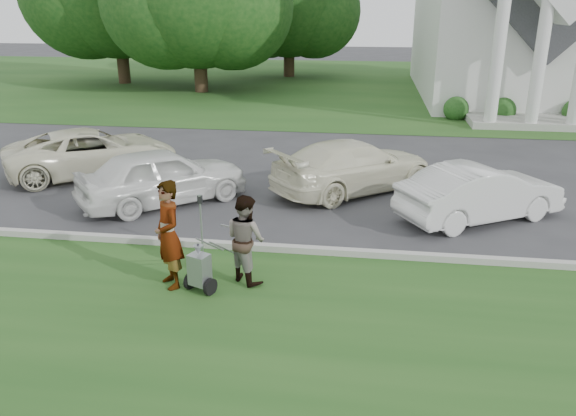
% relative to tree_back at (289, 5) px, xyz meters
% --- Properties ---
extents(ground, '(120.00, 120.00, 0.00)m').
position_rel_tree_back_xyz_m(ground, '(4.01, -29.99, -4.73)').
color(ground, '#333335').
rests_on(ground, ground).
extents(grass_strip, '(80.00, 7.00, 0.01)m').
position_rel_tree_back_xyz_m(grass_strip, '(4.01, -32.99, -4.72)').
color(grass_strip, '#1F4919').
rests_on(grass_strip, ground).
extents(church_lawn, '(80.00, 30.00, 0.01)m').
position_rel_tree_back_xyz_m(church_lawn, '(4.01, -2.99, -4.72)').
color(church_lawn, '#1F4919').
rests_on(church_lawn, ground).
extents(curb, '(80.00, 0.18, 0.15)m').
position_rel_tree_back_xyz_m(curb, '(4.01, -29.44, -4.65)').
color(curb, '#9E9E93').
rests_on(curb, ground).
extents(tree_back, '(9.61, 7.60, 8.89)m').
position_rel_tree_back_xyz_m(tree_back, '(0.00, 0.00, 0.00)').
color(tree_back, '#332316').
rests_on(tree_back, ground).
extents(striping_cart, '(0.80, 1.13, 0.97)m').
position_rel_tree_back_xyz_m(striping_cart, '(2.87, -31.32, -4.31)').
color(striping_cart, black).
rests_on(striping_cart, ground).
extents(person_left, '(0.82, 0.86, 1.98)m').
position_rel_tree_back_xyz_m(person_left, '(2.28, -31.18, -3.74)').
color(person_left, '#999999').
rests_on(person_left, ground).
extents(person_right, '(1.02, 0.99, 1.65)m').
position_rel_tree_back_xyz_m(person_right, '(3.58, -30.78, -3.90)').
color(person_right, '#999999').
rests_on(person_right, ground).
extents(parking_meter_near, '(0.09, 0.08, 1.29)m').
position_rel_tree_back_xyz_m(parking_meter_near, '(2.45, -29.78, -3.91)').
color(parking_meter_near, '#989AA0').
rests_on(parking_meter_near, ground).
extents(car_a, '(5.30, 4.68, 1.36)m').
position_rel_tree_back_xyz_m(car_a, '(-2.42, -24.64, -4.05)').
color(car_a, beige).
rests_on(car_a, ground).
extents(car_b, '(4.34, 4.09, 1.45)m').
position_rel_tree_back_xyz_m(car_b, '(0.58, -26.86, -4.00)').
color(car_b, white).
rests_on(car_b, ground).
extents(car_c, '(4.90, 4.61, 1.39)m').
position_rel_tree_back_xyz_m(car_c, '(5.37, -25.12, -4.03)').
color(car_c, '#EBE8C7').
rests_on(car_c, ground).
extents(car_d, '(4.17, 3.27, 1.32)m').
position_rel_tree_back_xyz_m(car_d, '(8.37, -26.92, -4.06)').
color(car_d, silver).
rests_on(car_d, ground).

